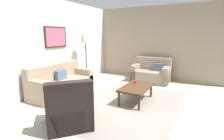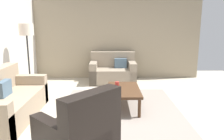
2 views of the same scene
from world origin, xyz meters
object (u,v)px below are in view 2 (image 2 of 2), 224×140
at_px(couch_loveseat, 113,72).
at_px(lamp_standing, 27,37).
at_px(couch_main, 4,103).
at_px(cup, 117,84).
at_px(coffee_table, 124,91).
at_px(armchair_leather, 80,138).

bearing_deg(couch_loveseat, lamp_standing, 125.93).
xyz_separation_m(couch_main, lamp_standing, (1.22, -0.05, 1.11)).
bearing_deg(cup, couch_main, 109.99).
height_order(coffee_table, lamp_standing, lamp_standing).
distance_m(couch_main, coffee_table, 2.25).
distance_m(couch_loveseat, armchair_leather, 3.92).
bearing_deg(armchair_leather, cup, -14.50).
bearing_deg(couch_main, armchair_leather, -129.26).
xyz_separation_m(armchair_leather, cup, (2.01, -0.52, 0.14)).
distance_m(cup, lamp_standing, 2.28).
relative_size(couch_loveseat, armchair_leather, 1.17).
bearing_deg(couch_main, coffee_table, -76.69).
bearing_deg(lamp_standing, coffee_table, -108.00).
height_order(couch_main, coffee_table, couch_main).
xyz_separation_m(cup, lamp_standing, (0.47, 2.02, 0.96)).
xyz_separation_m(couch_main, couch_loveseat, (2.63, -2.00, 0.00)).
height_order(cup, lamp_standing, lamp_standing).
bearing_deg(coffee_table, armchair_leather, 159.97).
distance_m(couch_loveseat, coffee_table, 2.12).
bearing_deg(cup, armchair_leather, 165.50).
distance_m(coffee_table, lamp_standing, 2.49).
height_order(couch_loveseat, coffee_table, couch_loveseat).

